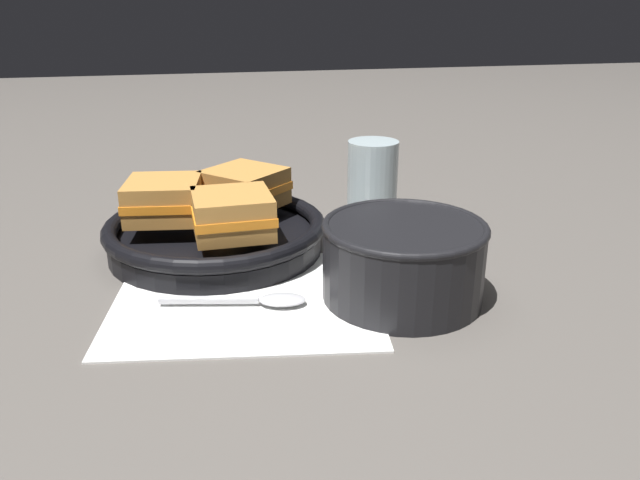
# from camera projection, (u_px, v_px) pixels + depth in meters

# --- Properties ---
(ground_plane) EXTENTS (4.00, 4.00, 0.00)m
(ground_plane) POSITION_uv_depth(u_px,v_px,m) (293.00, 277.00, 0.68)
(ground_plane) COLOR #56514C
(napkin) EXTENTS (0.29, 0.26, 0.00)m
(napkin) POSITION_uv_depth(u_px,v_px,m) (246.00, 297.00, 0.63)
(napkin) COLOR white
(napkin) RESTS_ON ground_plane
(soup_bowl) EXTENTS (0.16, 0.16, 0.08)m
(soup_bowl) POSITION_uv_depth(u_px,v_px,m) (403.00, 256.00, 0.62)
(soup_bowl) COLOR black
(soup_bowl) RESTS_ON ground_plane
(spoon) EXTENTS (0.15, 0.05, 0.01)m
(spoon) POSITION_uv_depth(u_px,v_px,m) (262.00, 300.00, 0.61)
(spoon) COLOR #B7B7BC
(spoon) RESTS_ON napkin
(skillet) EXTENTS (0.26, 0.37, 0.04)m
(skillet) POSITION_uv_depth(u_px,v_px,m) (216.00, 234.00, 0.75)
(skillet) COLOR black
(skillet) RESTS_ON ground_plane
(sandwich_near_left) EXTENTS (0.12, 0.12, 0.05)m
(sandwich_near_left) POSITION_uv_depth(u_px,v_px,m) (245.00, 187.00, 0.78)
(sandwich_near_left) COLOR #B27A38
(sandwich_near_left) RESTS_ON skillet
(sandwich_near_right) EXTENTS (0.10, 0.10, 0.05)m
(sandwich_near_right) POSITION_uv_depth(u_px,v_px,m) (164.00, 199.00, 0.73)
(sandwich_near_right) COLOR #B27A38
(sandwich_near_right) RESTS_ON skillet
(sandwich_far_left) EXTENTS (0.09, 0.09, 0.05)m
(sandwich_far_left) POSITION_uv_depth(u_px,v_px,m) (232.00, 214.00, 0.68)
(sandwich_far_left) COLOR #B27A38
(sandwich_far_left) RESTS_ON skillet
(drinking_glass) EXTENTS (0.07, 0.07, 0.11)m
(drinking_glass) POSITION_uv_depth(u_px,v_px,m) (372.00, 184.00, 0.82)
(drinking_glass) COLOR silver
(drinking_glass) RESTS_ON ground_plane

